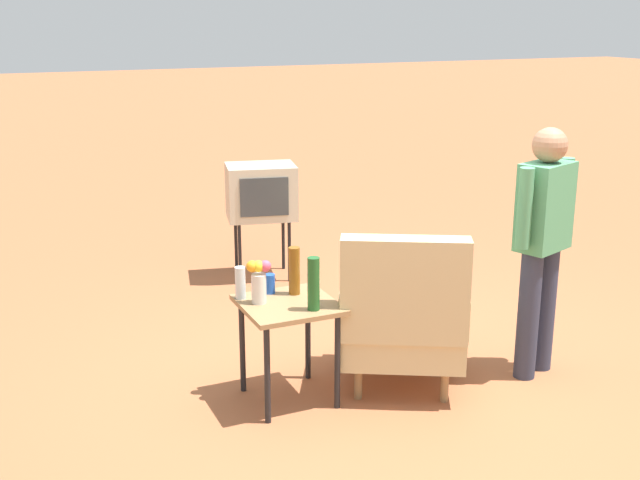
{
  "coord_description": "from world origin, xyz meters",
  "views": [
    {
      "loc": [
        2.39,
        4.06,
        2.32
      ],
      "look_at": [
        0.02,
        -1.24,
        0.65
      ],
      "focal_mm": 44.57,
      "sensor_mm": 36.0,
      "label": 1
    }
  ],
  "objects_px": {
    "bottle_tall_amber": "(294,271)",
    "bottle_short_clear": "(240,283)",
    "armchair": "(402,315)",
    "flower_vase": "(259,279)",
    "tv_on_stand": "(261,192)",
    "side_table": "(288,317)",
    "soda_can_blue": "(270,284)",
    "bottle_wine_green": "(314,284)",
    "person_standing": "(543,237)"
  },
  "relations": [
    {
      "from": "soda_can_blue",
      "to": "bottle_short_clear",
      "type": "xyz_separation_m",
      "value": [
        0.2,
        0.02,
        0.04
      ]
    },
    {
      "from": "soda_can_blue",
      "to": "flower_vase",
      "type": "height_order",
      "value": "flower_vase"
    },
    {
      "from": "armchair",
      "to": "soda_can_blue",
      "type": "distance_m",
      "value": 0.85
    },
    {
      "from": "armchair",
      "to": "person_standing",
      "type": "xyz_separation_m",
      "value": [
        -0.92,
        0.16,
        0.44
      ]
    },
    {
      "from": "bottle_tall_amber",
      "to": "bottle_short_clear",
      "type": "distance_m",
      "value": 0.34
    },
    {
      "from": "person_standing",
      "to": "bottle_short_clear",
      "type": "height_order",
      "value": "person_standing"
    },
    {
      "from": "armchair",
      "to": "person_standing",
      "type": "height_order",
      "value": "person_standing"
    },
    {
      "from": "person_standing",
      "to": "flower_vase",
      "type": "height_order",
      "value": "person_standing"
    },
    {
      "from": "person_standing",
      "to": "bottle_wine_green",
      "type": "relative_size",
      "value": 5.12
    },
    {
      "from": "side_table",
      "to": "bottle_wine_green",
      "type": "height_order",
      "value": "bottle_wine_green"
    },
    {
      "from": "armchair",
      "to": "flower_vase",
      "type": "height_order",
      "value": "armchair"
    },
    {
      "from": "side_table",
      "to": "soda_can_blue",
      "type": "relative_size",
      "value": 5.24
    },
    {
      "from": "soda_can_blue",
      "to": "bottle_wine_green",
      "type": "relative_size",
      "value": 0.38
    },
    {
      "from": "bottle_short_clear",
      "to": "flower_vase",
      "type": "relative_size",
      "value": 0.75
    },
    {
      "from": "side_table",
      "to": "bottle_tall_amber",
      "type": "distance_m",
      "value": 0.29
    },
    {
      "from": "tv_on_stand",
      "to": "bottle_short_clear",
      "type": "distance_m",
      "value": 2.32
    },
    {
      "from": "bottle_tall_amber",
      "to": "bottle_short_clear",
      "type": "height_order",
      "value": "bottle_tall_amber"
    },
    {
      "from": "side_table",
      "to": "bottle_tall_amber",
      "type": "height_order",
      "value": "bottle_tall_amber"
    },
    {
      "from": "person_standing",
      "to": "bottle_tall_amber",
      "type": "height_order",
      "value": "person_standing"
    },
    {
      "from": "bottle_tall_amber",
      "to": "armchair",
      "type": "bearing_deg",
      "value": 155.81
    },
    {
      "from": "soda_can_blue",
      "to": "bottle_short_clear",
      "type": "relative_size",
      "value": 0.61
    },
    {
      "from": "side_table",
      "to": "bottle_tall_amber",
      "type": "bearing_deg",
      "value": -126.3
    },
    {
      "from": "tv_on_stand",
      "to": "person_standing",
      "type": "distance_m",
      "value": 2.8
    },
    {
      "from": "armchair",
      "to": "tv_on_stand",
      "type": "xyz_separation_m",
      "value": [
        0.03,
        -2.47,
        0.28
      ]
    },
    {
      "from": "side_table",
      "to": "soda_can_blue",
      "type": "bearing_deg",
      "value": -78.69
    },
    {
      "from": "tv_on_stand",
      "to": "soda_can_blue",
      "type": "bearing_deg",
      "value": 71.31
    },
    {
      "from": "side_table",
      "to": "tv_on_stand",
      "type": "distance_m",
      "value": 2.42
    },
    {
      "from": "armchair",
      "to": "bottle_tall_amber",
      "type": "height_order",
      "value": "armchair"
    },
    {
      "from": "bottle_short_clear",
      "to": "bottle_wine_green",
      "type": "bearing_deg",
      "value": 132.82
    },
    {
      "from": "soda_can_blue",
      "to": "bottle_wine_green",
      "type": "xyz_separation_m",
      "value": [
        -0.13,
        0.37,
        0.1
      ]
    },
    {
      "from": "tv_on_stand",
      "to": "bottle_wine_green",
      "type": "xyz_separation_m",
      "value": [
        0.58,
        2.49,
        0.02
      ]
    },
    {
      "from": "armchair",
      "to": "bottle_short_clear",
      "type": "height_order",
      "value": "armchair"
    },
    {
      "from": "armchair",
      "to": "bottle_tall_amber",
      "type": "distance_m",
      "value": 0.73
    },
    {
      "from": "tv_on_stand",
      "to": "side_table",
      "type": "bearing_deg",
      "value": 73.77
    },
    {
      "from": "tv_on_stand",
      "to": "bottle_wine_green",
      "type": "distance_m",
      "value": 2.55
    },
    {
      "from": "tv_on_stand",
      "to": "bottle_tall_amber",
      "type": "bearing_deg",
      "value": 75.14
    },
    {
      "from": "side_table",
      "to": "soda_can_blue",
      "type": "distance_m",
      "value": 0.26
    },
    {
      "from": "bottle_wine_green",
      "to": "bottle_short_clear",
      "type": "height_order",
      "value": "bottle_wine_green"
    },
    {
      "from": "bottle_tall_amber",
      "to": "bottle_wine_green",
      "type": "xyz_separation_m",
      "value": [
        0.0,
        0.3,
        0.01
      ]
    },
    {
      "from": "tv_on_stand",
      "to": "bottle_short_clear",
      "type": "height_order",
      "value": "tv_on_stand"
    },
    {
      "from": "flower_vase",
      "to": "bottle_short_clear",
      "type": "bearing_deg",
      "value": -56.48
    },
    {
      "from": "person_standing",
      "to": "bottle_wine_green",
      "type": "xyz_separation_m",
      "value": [
        1.54,
        -0.14,
        -0.14
      ]
    },
    {
      "from": "flower_vase",
      "to": "bottle_wine_green",
      "type": "bearing_deg",
      "value": 136.59
    },
    {
      "from": "tv_on_stand",
      "to": "bottle_tall_amber",
      "type": "relative_size",
      "value": 3.43
    },
    {
      "from": "person_standing",
      "to": "bottle_short_clear",
      "type": "relative_size",
      "value": 8.2
    },
    {
      "from": "tv_on_stand",
      "to": "person_standing",
      "type": "bearing_deg",
      "value": 110.01
    },
    {
      "from": "armchair",
      "to": "side_table",
      "type": "height_order",
      "value": "armchair"
    },
    {
      "from": "armchair",
      "to": "tv_on_stand",
      "type": "distance_m",
      "value": 2.48
    },
    {
      "from": "person_standing",
      "to": "bottle_short_clear",
      "type": "distance_m",
      "value": 1.94
    },
    {
      "from": "armchair",
      "to": "bottle_wine_green",
      "type": "height_order",
      "value": "armchair"
    }
  ]
}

